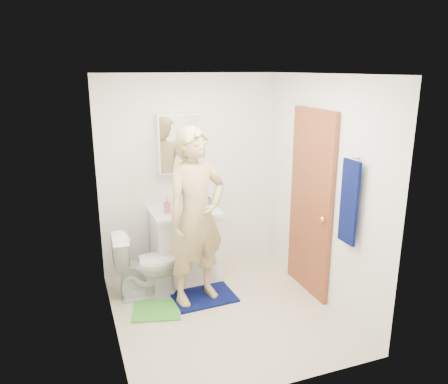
{
  "coord_description": "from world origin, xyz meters",
  "views": [
    {
      "loc": [
        -1.4,
        -3.8,
        2.45
      ],
      "look_at": [
        0.09,
        0.25,
        1.22
      ],
      "focal_mm": 35.0,
      "sensor_mm": 36.0,
      "label": 1
    }
  ],
  "objects_px": {
    "man": "(196,217)",
    "soap_dispenser": "(167,205)",
    "toilet": "(147,264)",
    "vanity_cabinet": "(186,246)",
    "towel": "(349,202)",
    "toothbrush_cup": "(206,202)",
    "medicine_cabinet": "(178,143)"
  },
  "relations": [
    {
      "from": "man",
      "to": "soap_dispenser",
      "type": "bearing_deg",
      "value": 90.44
    },
    {
      "from": "man",
      "to": "toilet",
      "type": "bearing_deg",
      "value": 131.75
    },
    {
      "from": "vanity_cabinet",
      "to": "towel",
      "type": "bearing_deg",
      "value": -51.53
    },
    {
      "from": "toothbrush_cup",
      "to": "medicine_cabinet",
      "type": "bearing_deg",
      "value": 149.67
    },
    {
      "from": "medicine_cabinet",
      "to": "soap_dispenser",
      "type": "height_order",
      "value": "medicine_cabinet"
    },
    {
      "from": "towel",
      "to": "medicine_cabinet",
      "type": "bearing_deg",
      "value": 124.61
    },
    {
      "from": "soap_dispenser",
      "to": "man",
      "type": "bearing_deg",
      "value": -73.02
    },
    {
      "from": "vanity_cabinet",
      "to": "towel",
      "type": "height_order",
      "value": "towel"
    },
    {
      "from": "medicine_cabinet",
      "to": "soap_dispenser",
      "type": "xyz_separation_m",
      "value": [
        -0.21,
        -0.24,
        -0.66
      ]
    },
    {
      "from": "vanity_cabinet",
      "to": "soap_dispenser",
      "type": "relative_size",
      "value": 4.59
    },
    {
      "from": "toilet",
      "to": "towel",
      "type": "bearing_deg",
      "value": -122.9
    },
    {
      "from": "medicine_cabinet",
      "to": "toothbrush_cup",
      "type": "xyz_separation_m",
      "value": [
        0.27,
        -0.16,
        -0.7
      ]
    },
    {
      "from": "soap_dispenser",
      "to": "toothbrush_cup",
      "type": "height_order",
      "value": "soap_dispenser"
    },
    {
      "from": "vanity_cabinet",
      "to": "man",
      "type": "distance_m",
      "value": 0.82
    },
    {
      "from": "toothbrush_cup",
      "to": "soap_dispenser",
      "type": "bearing_deg",
      "value": -170.36
    },
    {
      "from": "toilet",
      "to": "soap_dispenser",
      "type": "distance_m",
      "value": 0.7
    },
    {
      "from": "towel",
      "to": "toothbrush_cup",
      "type": "height_order",
      "value": "towel"
    },
    {
      "from": "medicine_cabinet",
      "to": "towel",
      "type": "xyz_separation_m",
      "value": [
        1.18,
        -1.71,
        -0.35
      ]
    },
    {
      "from": "man",
      "to": "medicine_cabinet",
      "type": "bearing_deg",
      "value": 70.79
    },
    {
      "from": "towel",
      "to": "soap_dispenser",
      "type": "bearing_deg",
      "value": 133.54
    },
    {
      "from": "medicine_cabinet",
      "to": "soap_dispenser",
      "type": "relative_size",
      "value": 4.02
    },
    {
      "from": "soap_dispenser",
      "to": "medicine_cabinet",
      "type": "bearing_deg",
      "value": 48.79
    },
    {
      "from": "medicine_cabinet",
      "to": "toilet",
      "type": "relative_size",
      "value": 0.95
    },
    {
      "from": "toilet",
      "to": "toothbrush_cup",
      "type": "distance_m",
      "value": 1.02
    },
    {
      "from": "towel",
      "to": "soap_dispenser",
      "type": "height_order",
      "value": "towel"
    },
    {
      "from": "towel",
      "to": "toilet",
      "type": "xyz_separation_m",
      "value": [
        -1.7,
        1.19,
        -0.88
      ]
    },
    {
      "from": "towel",
      "to": "man",
      "type": "bearing_deg",
      "value": 143.77
    },
    {
      "from": "vanity_cabinet",
      "to": "toothbrush_cup",
      "type": "distance_m",
      "value": 0.58
    },
    {
      "from": "medicine_cabinet",
      "to": "man",
      "type": "relative_size",
      "value": 0.37
    },
    {
      "from": "vanity_cabinet",
      "to": "soap_dispenser",
      "type": "distance_m",
      "value": 0.58
    },
    {
      "from": "soap_dispenser",
      "to": "toothbrush_cup",
      "type": "distance_m",
      "value": 0.5
    },
    {
      "from": "vanity_cabinet",
      "to": "medicine_cabinet",
      "type": "xyz_separation_m",
      "value": [
        0.0,
        0.22,
        1.2
      ]
    }
  ]
}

